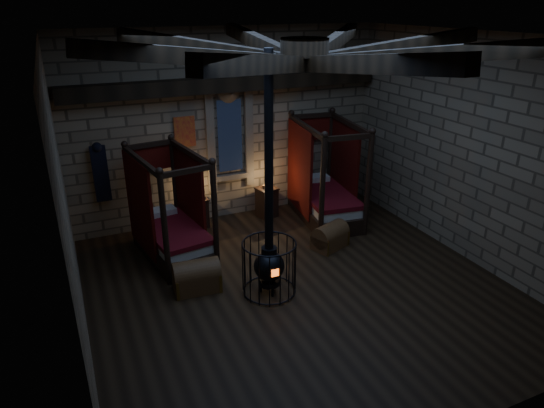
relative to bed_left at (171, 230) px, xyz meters
name	(u,v)px	position (x,y,z in m)	size (l,w,h in m)	color
room	(301,68)	(1.73, -2.04, 3.23)	(7.02, 7.02, 4.29)	black
bed_left	(171,230)	(0.00, 0.00, 0.00)	(1.33, 2.12, 2.08)	black
bed_right	(324,195)	(3.62, 0.34, 0.04)	(1.40, 2.27, 2.24)	black
trunk_left	(197,277)	(0.08, -1.46, -0.26)	(0.83, 0.57, 0.58)	brown
trunk_right	(330,237)	(2.99, -1.03, -0.28)	(0.84, 0.69, 0.53)	brown
nightstand_left	(198,212)	(0.83, 1.02, -0.17)	(0.44, 0.43, 0.81)	black
nightstand_right	(267,202)	(2.43, 0.91, -0.15)	(0.51, 0.50, 0.77)	black
stove	(269,262)	(1.20, -2.04, 0.08)	(0.93, 0.93, 4.05)	black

